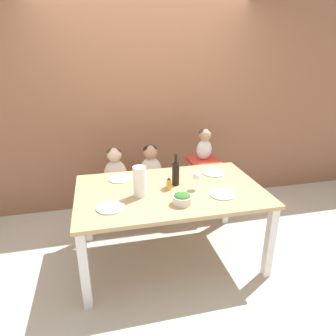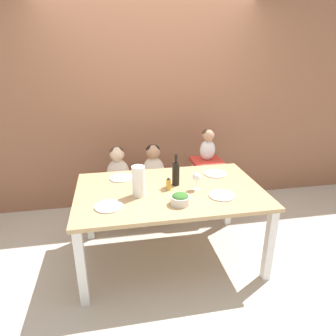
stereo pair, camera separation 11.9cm
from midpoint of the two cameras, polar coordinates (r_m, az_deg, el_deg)
name	(u,v)px [view 2 (the right image)]	position (r m, az deg, el deg)	size (l,w,h in m)	color
ground_plane	(169,255)	(3.17, 1.40, -16.33)	(14.00, 14.00, 0.00)	#BCB2A3
wall_back	(150,102)	(3.80, -2.48, 12.47)	(10.00, 0.06, 2.70)	#8E5B42
dining_table	(170,197)	(2.81, 1.52, -5.61)	(1.71, 1.07, 0.74)	tan
chair_far_left	(120,193)	(3.58, -8.28, -4.73)	(0.41, 0.41, 0.44)	silver
chair_far_center	(154,190)	(3.61, -1.78, -4.24)	(0.41, 0.41, 0.44)	silver
chair_right_highchair	(206,172)	(3.68, 8.24, -0.74)	(0.35, 0.35, 0.72)	silver
person_child_left	(118,167)	(3.45, -8.56, 0.13)	(0.26, 0.17, 0.50)	beige
person_child_center	(153,165)	(3.49, -1.85, 0.59)	(0.26, 0.17, 0.50)	beige
person_baby_right	(208,142)	(3.56, 8.55, 4.85)	(0.18, 0.15, 0.38)	silver
wine_bottle	(176,173)	(2.82, 2.71, -0.96)	(0.07, 0.07, 0.31)	black
paper_towel_roll	(139,181)	(2.61, -4.33, -2.53)	(0.11, 0.11, 0.28)	white
wine_glass_near	(197,177)	(2.74, 6.70, -1.76)	(0.08, 0.08, 0.17)	white
salad_bowl_large	(180,199)	(2.50, 3.71, -5.89)	(0.16, 0.16, 0.10)	silver
dinner_plate_front_left	(109,206)	(2.51, -9.93, -7.21)	(0.23, 0.23, 0.01)	silver
dinner_plate_back_left	(121,178)	(3.03, -7.81, -1.88)	(0.23, 0.23, 0.01)	silver
dinner_plate_back_right	(215,174)	(3.15, 10.06, -1.08)	(0.23, 0.23, 0.01)	silver
dinner_plate_front_right	(222,195)	(2.70, 11.46, -5.16)	(0.23, 0.23, 0.01)	silver
condiment_bottle_hot_sauce	(169,184)	(2.74, 1.34, -3.05)	(0.05, 0.05, 0.12)	#BC8E33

